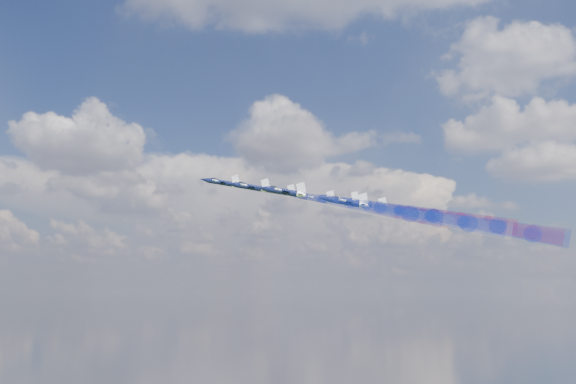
# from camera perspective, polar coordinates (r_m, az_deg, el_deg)

# --- Properties ---
(jet_lead) EXTENTS (13.84, 11.71, 6.20)m
(jet_lead) POSITION_cam_1_polar(r_m,az_deg,el_deg) (161.43, -5.95, 0.85)
(jet_lead) COLOR black
(trail_lead) EXTENTS (39.30, 11.28, 12.29)m
(trail_lead) POSITION_cam_1_polar(r_m,az_deg,el_deg) (150.60, 2.18, -0.49)
(trail_lead) COLOR white
(jet_inner_left) EXTENTS (13.84, 11.71, 6.20)m
(jet_inner_left) POSITION_cam_1_polar(r_m,az_deg,el_deg) (148.99, -3.45, 0.45)
(jet_inner_left) COLOR black
(trail_inner_left) EXTENTS (39.30, 11.28, 12.29)m
(trail_inner_left) POSITION_cam_1_polar(r_m,az_deg,el_deg) (139.33, 5.55, -1.03)
(trail_inner_left) COLOR #1A30DF
(jet_inner_right) EXTENTS (13.84, 11.71, 6.20)m
(jet_inner_right) POSITION_cam_1_polar(r_m,az_deg,el_deg) (165.71, -1.02, 0.02)
(jet_inner_right) COLOR black
(trail_inner_right) EXTENTS (39.30, 11.28, 12.29)m
(trail_inner_right) POSITION_cam_1_polar(r_m,az_deg,el_deg) (156.88, 7.14, -1.32)
(trail_inner_right) COLOR red
(jet_outer_left) EXTENTS (13.84, 11.71, 6.20)m
(jet_outer_left) POSITION_cam_1_polar(r_m,az_deg,el_deg) (133.73, -0.46, 0.04)
(jet_outer_left) COLOR black
(trail_outer_left) EXTENTS (39.30, 11.28, 12.29)m
(trail_outer_left) POSITION_cam_1_polar(r_m,az_deg,el_deg) (125.55, 9.80, -1.63)
(trail_outer_left) COLOR #1A30DF
(jet_center_third) EXTENTS (13.84, 11.71, 6.20)m
(jet_center_third) POSITION_cam_1_polar(r_m,az_deg,el_deg) (151.54, 2.32, -0.58)
(jet_center_third) COLOR black
(trail_center_third) EXTENTS (39.30, 11.28, 12.29)m
(trail_center_third) POSITION_cam_1_polar(r_m,az_deg,el_deg) (144.30, 11.42, -2.07)
(trail_center_third) COLOR white
(jet_outer_right) EXTENTS (13.84, 11.71, 6.20)m
(jet_outer_right) POSITION_cam_1_polar(r_m,az_deg,el_deg) (170.19, 4.62, -0.58)
(jet_outer_right) COLOR black
(trail_outer_right) EXTENTS (39.30, 11.28, 12.29)m
(trail_outer_right) POSITION_cam_1_polar(r_m,az_deg,el_deg) (163.70, 12.76, -1.89)
(trail_outer_right) COLOR red
(jet_rear_left) EXTENTS (13.84, 11.71, 6.20)m
(jet_rear_left) POSITION_cam_1_polar(r_m,az_deg,el_deg) (137.98, 5.04, -0.87)
(jet_rear_left) COLOR black
(trail_rear_left) EXTENTS (39.30, 11.28, 12.29)m
(trail_rear_left) POSITION_cam_1_polar(r_m,az_deg,el_deg) (132.10, 15.18, -2.50)
(trail_rear_left) COLOR #1A30DF
(jet_rear_right) EXTENTS (13.84, 11.71, 6.20)m
(jet_rear_right) POSITION_cam_1_polar(r_m,az_deg,el_deg) (157.07, 6.90, -1.16)
(jet_rear_right) COLOR black
(trail_rear_right) EXTENTS (39.30, 11.28, 12.29)m
(trail_rear_right) POSITION_cam_1_polar(r_m,az_deg,el_deg) (151.73, 15.82, -2.59)
(trail_rear_right) COLOR red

